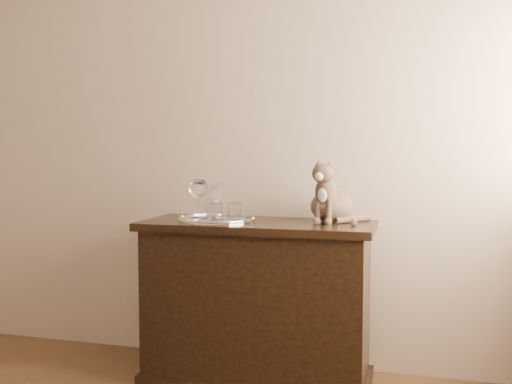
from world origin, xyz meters
TOP-DOWN VIEW (x-y plane):
  - wall_back at (0.00, 2.25)m, footprint 4.00×0.10m
  - sideboard at (0.60, 1.94)m, footprint 1.20×0.50m
  - tray at (0.39, 1.91)m, footprint 0.40×0.40m
  - wine_glass_a at (0.29, 1.94)m, footprint 0.08×0.08m
  - wine_glass_b at (0.35, 2.01)m, footprint 0.07×0.07m
  - wine_glass_c at (0.27, 1.92)m, footprint 0.08×0.08m
  - wine_glass_d at (0.37, 1.94)m, footprint 0.06×0.06m
  - tumbler_b at (0.42, 1.79)m, footprint 0.08×0.08m
  - tumbler_c at (0.48, 1.93)m, footprint 0.08×0.08m
  - cat at (0.97, 2.04)m, footprint 0.38×0.37m

SIDE VIEW (x-z plane):
  - sideboard at x=0.60m, z-range 0.00..0.85m
  - tray at x=0.39m, z-range 0.85..0.86m
  - tumbler_c at x=0.48m, z-range 0.86..0.94m
  - tumbler_b at x=0.42m, z-range 0.86..0.95m
  - wine_glass_d at x=0.37m, z-range 0.86..1.03m
  - wine_glass_b at x=0.35m, z-range 0.86..1.04m
  - wine_glass_c at x=0.27m, z-range 0.86..1.07m
  - wine_glass_a at x=0.29m, z-range 0.86..1.07m
  - cat at x=0.97m, z-range 0.85..1.18m
  - wall_back at x=0.00m, z-range 0.00..2.70m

